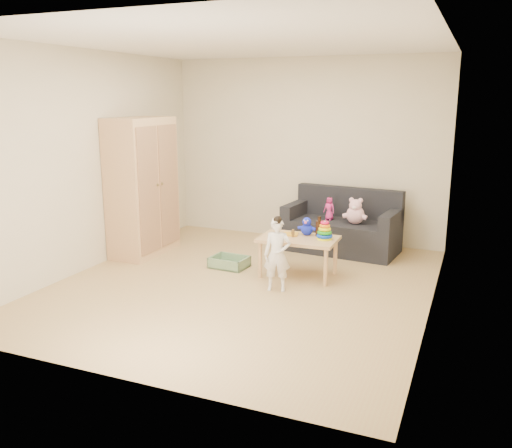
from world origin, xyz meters
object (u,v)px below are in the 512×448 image
at_px(wardrobe, 142,187).
at_px(play_table, 298,257).
at_px(toddler, 277,256).
at_px(sofa, 341,236).

bearing_deg(wardrobe, play_table, -3.78).
height_order(play_table, toddler, toddler).
bearing_deg(play_table, sofa, 80.39).
height_order(sofa, play_table, play_table).
xyz_separation_m(wardrobe, sofa, (2.42, 1.09, -0.69)).
bearing_deg(sofa, play_table, -93.50).
bearing_deg(play_table, wardrobe, 176.22).
height_order(wardrobe, sofa, wardrobe).
bearing_deg(sofa, toddler, -92.58).
relative_size(wardrobe, toddler, 2.30).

